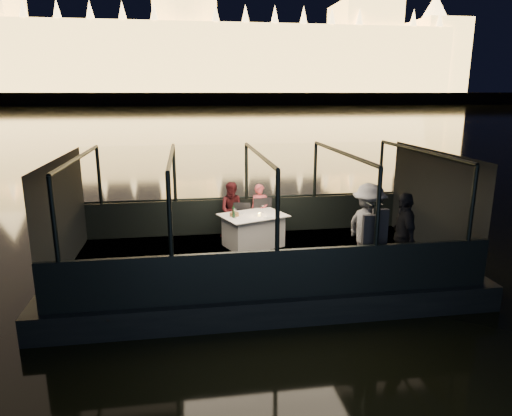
{
  "coord_description": "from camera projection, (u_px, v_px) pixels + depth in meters",
  "views": [
    {
      "loc": [
        -1.5,
        -9.32,
        4.05
      ],
      "look_at": [
        0.0,
        0.4,
        1.55
      ],
      "focal_mm": 32.0,
      "sensor_mm": 36.0,
      "label": 1
    }
  ],
  "objects": [
    {
      "name": "chair_port_left",
      "position": [
        243.0,
        223.0,
        11.16
      ],
      "size": [
        0.51,
        0.51,
        0.9
      ],
      "primitive_type": "cube",
      "rotation": [
        0.0,
        0.0,
        -0.25
      ],
      "color": "black",
      "rests_on": "boat_deck"
    },
    {
      "name": "plate_near",
      "position": [
        268.0,
        217.0,
        10.48
      ],
      "size": [
        0.26,
        0.26,
        0.02
      ],
      "primitive_type": "cylinder",
      "rotation": [
        0.0,
        0.0,
        -0.07
      ],
      "color": "white",
      "rests_on": "dining_table_central"
    },
    {
      "name": "passenger_dark",
      "position": [
        403.0,
        236.0,
        8.8
      ],
      "size": [
        0.57,
        1.06,
        1.72
      ],
      "primitive_type": "imported",
      "rotation": [
        0.0,
        0.0,
        4.56
      ],
      "color": "black",
      "rests_on": "boat_deck"
    },
    {
      "name": "parliament_building",
      "position": [
        185.0,
        24.0,
        170.64
      ],
      "size": [
        220.0,
        32.0,
        60.0
      ],
      "primitive_type": null,
      "color": "#F2D18C",
      "rests_on": "embankment"
    },
    {
      "name": "person_man_maroon",
      "position": [
        233.0,
        209.0,
        11.31
      ],
      "size": [
        0.77,
        0.65,
        1.42
      ],
      "primitive_type": "imported",
      "rotation": [
        0.0,
        0.0,
        -0.2
      ],
      "color": "#401215",
      "rests_on": "boat_deck"
    },
    {
      "name": "passenger_stripe",
      "position": [
        368.0,
        231.0,
        9.11
      ],
      "size": [
        0.92,
        1.3,
        1.83
      ],
      "primitive_type": "imported",
      "rotation": [
        0.0,
        0.0,
        1.8
      ],
      "color": "white",
      "rests_on": "boat_deck"
    },
    {
      "name": "wine_glass_red",
      "position": [
        263.0,
        209.0,
        10.84
      ],
      "size": [
        0.07,
        0.07,
        0.17
      ],
      "primitive_type": null,
      "rotation": [
        0.0,
        0.0,
        -0.23
      ],
      "color": "silver",
      "rests_on": "dining_table_central"
    },
    {
      "name": "end_wall_aft",
      "position": [
        433.0,
        201.0,
        10.33
      ],
      "size": [
        0.02,
        4.0,
        2.3
      ],
      "primitive_type": null,
      "color": "black",
      "rests_on": "boat_deck"
    },
    {
      "name": "wine_glass_white",
      "position": [
        235.0,
        214.0,
        10.36
      ],
      "size": [
        0.08,
        0.08,
        0.21
      ],
      "primitive_type": null,
      "rotation": [
        0.0,
        0.0,
        -0.06
      ],
      "color": "silver",
      "rests_on": "dining_table_central"
    },
    {
      "name": "end_wall_fore",
      "position": [
        62.0,
        215.0,
        9.15
      ],
      "size": [
        0.02,
        4.0,
        2.3
      ],
      "primitive_type": null,
      "color": "black",
      "rests_on": "boat_deck"
    },
    {
      "name": "chair_port_right",
      "position": [
        264.0,
        222.0,
        11.23
      ],
      "size": [
        0.51,
        0.51,
        1.0
      ],
      "primitive_type": "cube",
      "rotation": [
        0.0,
        0.0,
        0.11
      ],
      "color": "black",
      "rests_on": "boat_deck"
    },
    {
      "name": "amber_candle",
      "position": [
        259.0,
        214.0,
        10.56
      ],
      "size": [
        0.06,
        0.06,
        0.08
      ],
      "primitive_type": "cylinder",
      "rotation": [
        0.0,
        0.0,
        0.09
      ],
      "color": "yellow",
      "rests_on": "dining_table_central"
    },
    {
      "name": "canopy_ribs",
      "position": [
        259.0,
        208.0,
        9.74
      ],
      "size": [
        8.0,
        4.0,
        2.3
      ],
      "primitive_type": null,
      "color": "black",
      "rests_on": "boat_deck"
    },
    {
      "name": "gunwale_port",
      "position": [
        247.0,
        215.0,
        11.83
      ],
      "size": [
        8.0,
        0.08,
        0.9
      ],
      "primitive_type": "cube",
      "color": "black",
      "rests_on": "boat_deck"
    },
    {
      "name": "boat_hull",
      "position": [
        259.0,
        280.0,
        10.15
      ],
      "size": [
        8.6,
        4.4,
        1.0
      ],
      "primitive_type": "cube",
      "color": "black",
      "rests_on": "river_water"
    },
    {
      "name": "cabin_glass_starboard",
      "position": [
        278.0,
        211.0,
        7.71
      ],
      "size": [
        8.0,
        0.02,
        1.4
      ],
      "primitive_type": null,
      "color": "#99B2B2",
      "rests_on": "gunwale_starboard"
    },
    {
      "name": "person_woman_coral",
      "position": [
        260.0,
        208.0,
        11.41
      ],
      "size": [
        0.49,
        0.33,
        1.34
      ],
      "primitive_type": "imported",
      "rotation": [
        0.0,
        0.0,
        -0.01
      ],
      "color": "#CE4B50",
      "rests_on": "boat_deck"
    },
    {
      "name": "gunwale_starboard",
      "position": [
        277.0,
        274.0,
        8.0
      ],
      "size": [
        8.0,
        0.08,
        0.9
      ],
      "primitive_type": "cube",
      "color": "black",
      "rests_on": "boat_deck"
    },
    {
      "name": "coat_stand",
      "position": [
        373.0,
        240.0,
        8.4
      ],
      "size": [
        0.54,
        0.48,
        1.64
      ],
      "primitive_type": null,
      "rotation": [
        0.0,
        0.0,
        0.29
      ],
      "color": "black",
      "rests_on": "boat_deck"
    },
    {
      "name": "river_water",
      "position": [
        192.0,
        114.0,
        86.78
      ],
      "size": [
        500.0,
        500.0,
        0.0
      ],
      "primitive_type": "plane",
      "color": "black",
      "rests_on": "ground"
    },
    {
      "name": "wine_bottle",
      "position": [
        234.0,
        211.0,
        10.4
      ],
      "size": [
        0.08,
        0.08,
        0.3
      ],
      "primitive_type": "cylinder",
      "rotation": [
        0.0,
        0.0,
        0.43
      ],
      "color": "#12331A",
      "rests_on": "dining_table_central"
    },
    {
      "name": "plate_far",
      "position": [
        239.0,
        213.0,
        10.76
      ],
      "size": [
        0.24,
        0.24,
        0.01
      ],
      "primitive_type": "cylinder",
      "rotation": [
        0.0,
        0.0,
        -0.01
      ],
      "color": "silver",
      "rests_on": "dining_table_central"
    },
    {
      "name": "embankment",
      "position": [
        187.0,
        99.0,
        211.06
      ],
      "size": [
        400.0,
        140.0,
        6.0
      ],
      "primitive_type": "cube",
      "color": "#423D33",
      "rests_on": "ground"
    },
    {
      "name": "boat_deck",
      "position": [
        259.0,
        259.0,
        10.03
      ],
      "size": [
        8.0,
        4.0,
        0.04
      ],
      "primitive_type": "cube",
      "color": "black",
      "rests_on": "boat_hull"
    },
    {
      "name": "dining_table_central",
      "position": [
        253.0,
        230.0,
        10.77
      ],
      "size": [
        1.73,
        1.5,
        0.77
      ],
      "primitive_type": "cube",
      "rotation": [
        0.0,
        0.0,
        0.36
      ],
      "color": "silver",
      "rests_on": "boat_deck"
    },
    {
      "name": "cabin_glass_port",
      "position": [
        246.0,
        172.0,
        11.54
      ],
      "size": [
        8.0,
        0.02,
        1.4
      ],
      "primitive_type": null,
      "color": "#99B2B2",
      "rests_on": "gunwale_port"
    },
    {
      "name": "bread_basket",
      "position": [
        234.0,
        214.0,
        10.56
      ],
      "size": [
        0.28,
        0.28,
        0.09
      ],
      "primitive_type": "cylinder",
      "rotation": [
        0.0,
        0.0,
        0.35
      ],
      "color": "brown",
      "rests_on": "dining_table_central"
    },
    {
      "name": "cabin_roof_glass",
      "position": [
        259.0,
        154.0,
        9.46
      ],
      "size": [
        8.0,
        4.0,
        0.02
      ],
      "primitive_type": null,
      "color": "#99B2B2",
      "rests_on": "boat_deck"
    }
  ]
}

